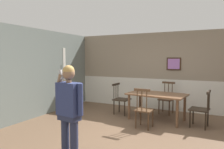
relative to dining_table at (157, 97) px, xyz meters
The scene contains 9 objects.
ground_plane 1.69m from the dining_table, 92.12° to the right, with size 7.15×7.15×0.00m, color brown.
room_back_partition 1.47m from the dining_table, 92.42° to the left, with size 6.50×0.17×2.61m.
room_left_partition 3.70m from the dining_table, 155.01° to the right, with size 0.13×5.78×2.61m.
dining_table is the anchor object (origin of this frame).
chair_near_window 1.19m from the dining_table, ahead, with size 0.50×0.50×0.94m.
chair_by_doorway 0.86m from the dining_table, 82.92° to the left, with size 0.47×0.47×0.99m.
chair_at_table_head 0.86m from the dining_table, 96.83° to the right, with size 0.43×0.43×1.01m.
chair_opposite_corner 1.19m from the dining_table, behind, with size 0.47×0.47×0.95m.
person_figure 3.07m from the dining_table, 103.76° to the right, with size 0.57×0.28×1.62m.
Camera 1 is at (1.53, -4.22, 1.73)m, focal length 33.65 mm.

